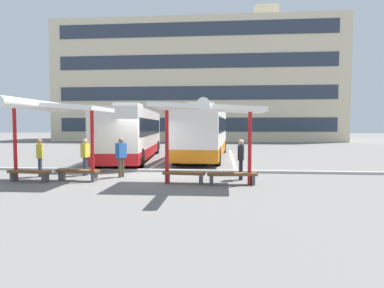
{
  "coord_description": "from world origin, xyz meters",
  "views": [
    {
      "loc": [
        3.66,
        -15.18,
        2.22
      ],
      "look_at": [
        2.07,
        2.55,
        1.22
      ],
      "focal_mm": 31.64,
      "sensor_mm": 36.0,
      "label": 1
    }
  ],
  "objects_px": {
    "bench_1": "(78,172)",
    "bench_2": "(184,175)",
    "waiting_shelter_1": "(208,110)",
    "waiting_passenger_1": "(241,157)",
    "waiting_passenger_0": "(40,155)",
    "waiting_passenger_3": "(121,154)",
    "coach_bus_1": "(204,133)",
    "bench_0": "(29,173)",
    "waiting_shelter_0": "(49,108)",
    "bench_3": "(232,176)",
    "waiting_passenger_2": "(85,154)",
    "coach_bus_0": "(133,134)"
  },
  "relations": [
    {
      "from": "bench_1",
      "to": "bench_2",
      "type": "xyz_separation_m",
      "value": [
        4.28,
        -0.25,
        -0.0
      ]
    },
    {
      "from": "waiting_shelter_1",
      "to": "waiting_passenger_1",
      "type": "distance_m",
      "value": 2.64
    },
    {
      "from": "waiting_passenger_0",
      "to": "waiting_passenger_3",
      "type": "distance_m",
      "value": 3.5
    },
    {
      "from": "coach_bus_1",
      "to": "bench_2",
      "type": "distance_m",
      "value": 10.34
    },
    {
      "from": "bench_0",
      "to": "waiting_shelter_1",
      "type": "relative_size",
      "value": 0.4
    },
    {
      "from": "waiting_shelter_0",
      "to": "waiting_passenger_1",
      "type": "height_order",
      "value": "waiting_shelter_0"
    },
    {
      "from": "waiting_shelter_1",
      "to": "bench_2",
      "type": "distance_m",
      "value": 2.62
    },
    {
      "from": "waiting_shelter_1",
      "to": "waiting_passenger_3",
      "type": "xyz_separation_m",
      "value": [
        -3.74,
        1.67,
        -1.79
      ]
    },
    {
      "from": "bench_1",
      "to": "coach_bus_1",
      "type": "bearing_deg",
      "value": 65.92
    },
    {
      "from": "waiting_shelter_1",
      "to": "bench_3",
      "type": "bearing_deg",
      "value": 14.14
    },
    {
      "from": "waiting_shelter_0",
      "to": "waiting_passenger_1",
      "type": "relative_size",
      "value": 2.72
    },
    {
      "from": "bench_0",
      "to": "waiting_shelter_1",
      "type": "bearing_deg",
      "value": -1.69
    },
    {
      "from": "waiting_shelter_0",
      "to": "waiting_passenger_2",
      "type": "distance_m",
      "value": 2.78
    },
    {
      "from": "waiting_shelter_0",
      "to": "waiting_shelter_1",
      "type": "relative_size",
      "value": 1.03
    },
    {
      "from": "waiting_shelter_0",
      "to": "bench_2",
      "type": "height_order",
      "value": "waiting_shelter_0"
    },
    {
      "from": "coach_bus_0",
      "to": "waiting_shelter_1",
      "type": "xyz_separation_m",
      "value": [
        5.23,
        -9.11,
        1.13
      ]
    },
    {
      "from": "coach_bus_1",
      "to": "waiting_passenger_0",
      "type": "height_order",
      "value": "coach_bus_1"
    },
    {
      "from": "bench_1",
      "to": "waiting_shelter_1",
      "type": "distance_m",
      "value": 5.75
    },
    {
      "from": "waiting_passenger_3",
      "to": "bench_3",
      "type": "bearing_deg",
      "value": -17.22
    },
    {
      "from": "bench_2",
      "to": "bench_3",
      "type": "height_order",
      "value": "same"
    },
    {
      "from": "waiting_shelter_0",
      "to": "bench_0",
      "type": "xyz_separation_m",
      "value": [
        -0.9,
        0.06,
        -2.54
      ]
    },
    {
      "from": "bench_1",
      "to": "waiting_passenger_1",
      "type": "distance_m",
      "value": 6.54
    },
    {
      "from": "coach_bus_0",
      "to": "waiting_passenger_3",
      "type": "height_order",
      "value": "coach_bus_0"
    },
    {
      "from": "bench_1",
      "to": "coach_bus_0",
      "type": "bearing_deg",
      "value": 90.35
    },
    {
      "from": "waiting_shelter_0",
      "to": "waiting_passenger_3",
      "type": "distance_m",
      "value": 3.38
    },
    {
      "from": "bench_3",
      "to": "waiting_passenger_2",
      "type": "height_order",
      "value": "waiting_passenger_2"
    },
    {
      "from": "bench_1",
      "to": "bench_0",
      "type": "bearing_deg",
      "value": -168.19
    },
    {
      "from": "bench_1",
      "to": "waiting_passenger_2",
      "type": "height_order",
      "value": "waiting_passenger_2"
    },
    {
      "from": "bench_1",
      "to": "bench_2",
      "type": "height_order",
      "value": "same"
    },
    {
      "from": "coach_bus_1",
      "to": "bench_2",
      "type": "relative_size",
      "value": 7.51
    },
    {
      "from": "bench_1",
      "to": "bench_3",
      "type": "relative_size",
      "value": 0.94
    },
    {
      "from": "coach_bus_0",
      "to": "waiting_passenger_2",
      "type": "bearing_deg",
      "value": -91.91
    },
    {
      "from": "coach_bus_0",
      "to": "bench_2",
      "type": "xyz_separation_m",
      "value": [
        4.33,
        -8.77,
        -1.3
      ]
    },
    {
      "from": "coach_bus_0",
      "to": "waiting_passenger_3",
      "type": "bearing_deg",
      "value": -78.7
    },
    {
      "from": "waiting_passenger_2",
      "to": "waiting_passenger_1",
      "type": "bearing_deg",
      "value": -5.29
    },
    {
      "from": "bench_2",
      "to": "waiting_passenger_1",
      "type": "relative_size",
      "value": 0.99
    },
    {
      "from": "coach_bus_1",
      "to": "waiting_shelter_1",
      "type": "xyz_separation_m",
      "value": [
        0.7,
        -10.59,
        1.09
      ]
    },
    {
      "from": "bench_0",
      "to": "waiting_passenger_2",
      "type": "distance_m",
      "value": 2.44
    },
    {
      "from": "waiting_shelter_1",
      "to": "waiting_passenger_3",
      "type": "height_order",
      "value": "waiting_shelter_1"
    },
    {
      "from": "coach_bus_1",
      "to": "waiting_shelter_1",
      "type": "distance_m",
      "value": 10.67
    },
    {
      "from": "coach_bus_0",
      "to": "waiting_shelter_0",
      "type": "xyz_separation_m",
      "value": [
        -0.85,
        -8.96,
        1.24
      ]
    },
    {
      "from": "waiting_shelter_0",
      "to": "bench_1",
      "type": "height_order",
      "value": "waiting_shelter_0"
    },
    {
      "from": "waiting_passenger_2",
      "to": "waiting_passenger_3",
      "type": "height_order",
      "value": "waiting_passenger_3"
    },
    {
      "from": "bench_0",
      "to": "bench_2",
      "type": "bearing_deg",
      "value": 1.22
    },
    {
      "from": "bench_0",
      "to": "bench_3",
      "type": "distance_m",
      "value": 7.88
    },
    {
      "from": "bench_0",
      "to": "waiting_passenger_3",
      "type": "bearing_deg",
      "value": 24.3
    },
    {
      "from": "coach_bus_0",
      "to": "waiting_passenger_3",
      "type": "xyz_separation_m",
      "value": [
        1.49,
        -7.44,
        -0.66
      ]
    },
    {
      "from": "coach_bus_0",
      "to": "waiting_passenger_0",
      "type": "xyz_separation_m",
      "value": [
        -2.01,
        -7.65,
        -0.7
      ]
    },
    {
      "from": "coach_bus_1",
      "to": "waiting_shelter_0",
      "type": "distance_m",
      "value": 11.81
    },
    {
      "from": "waiting_passenger_2",
      "to": "waiting_passenger_3",
      "type": "relative_size",
      "value": 0.96
    }
  ]
}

